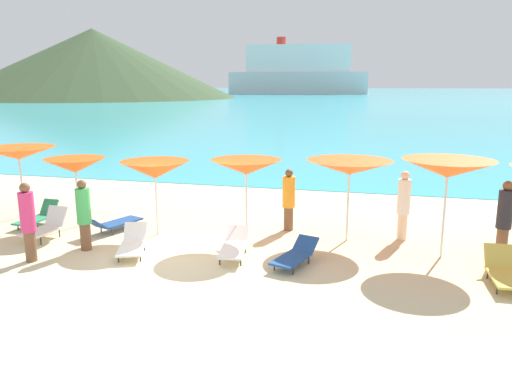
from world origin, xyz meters
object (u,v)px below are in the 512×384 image
(umbrella_2, at_px, (19,153))
(lounge_chair_8, at_px, (295,255))
(umbrella_6, at_px, (349,167))
(cruise_ship, at_px, (298,72))
(beachgoer_3, at_px, (404,203))
(lounge_chair_11, at_px, (38,216))
(beachgoer_1, at_px, (504,217))
(umbrella_7, at_px, (448,169))
(beachgoer_4, at_px, (28,220))
(lounge_chair_9, at_px, (113,223))
(umbrella_3, at_px, (75,166))
(beachgoer_2, at_px, (289,198))
(lounge_chair_10, at_px, (234,246))
(lounge_chair_4, at_px, (505,271))
(lounge_chair_5, at_px, (46,226))
(beachgoer_0, at_px, (84,213))
(lounge_chair_7, at_px, (133,243))
(umbrella_4, at_px, (155,170))
(umbrella_5, at_px, (246,167))

(umbrella_2, distance_m, lounge_chair_8, 9.45)
(umbrella_6, xyz_separation_m, cruise_ship, (-33.32, 188.88, 6.46))
(beachgoer_3, bearing_deg, lounge_chair_11, 160.40)
(beachgoer_1, bearing_deg, lounge_chair_8, -79.05)
(umbrella_7, distance_m, beachgoer_4, 9.88)
(lounge_chair_11, height_order, beachgoer_1, beachgoer_1)
(lounge_chair_9, xyz_separation_m, cruise_ship, (-26.84, 189.69, 8.18))
(umbrella_2, relative_size, beachgoer_1, 1.18)
(umbrella_7, xyz_separation_m, cruise_ship, (-35.63, 189.65, 6.27))
(lounge_chair_11, bearing_deg, umbrella_7, 3.47)
(lounge_chair_11, xyz_separation_m, beachgoer_3, (10.43, 1.21, 0.73))
(umbrella_3, relative_size, beachgoer_2, 1.14)
(umbrella_7, height_order, lounge_chair_10, umbrella_7)
(umbrella_3, xyz_separation_m, lounge_chair_4, (11.18, -1.62, -1.53))
(lounge_chair_5, xyz_separation_m, beachgoer_3, (9.37, 2.25, 0.66))
(beachgoer_0, bearing_deg, umbrella_2, 151.00)
(umbrella_7, bearing_deg, umbrella_2, 176.53)
(umbrella_2, xyz_separation_m, beachgoer_0, (3.73, -2.37, -1.06))
(umbrella_7, height_order, lounge_chair_5, umbrella_7)
(lounge_chair_8, relative_size, cruise_ship, 0.03)
(beachgoer_3, xyz_separation_m, beachgoer_4, (-8.56, -3.89, 0.01))
(beachgoer_2, bearing_deg, cruise_ship, -11.81)
(umbrella_3, height_order, lounge_chair_10, umbrella_3)
(umbrella_2, bearing_deg, lounge_chair_7, -24.91)
(umbrella_3, height_order, umbrella_4, umbrella_4)
(lounge_chair_11, bearing_deg, beachgoer_1, 5.32)
(umbrella_7, bearing_deg, beachgoer_4, -164.27)
(lounge_chair_8, xyz_separation_m, beachgoer_1, (4.74, 1.79, 0.75))
(umbrella_3, xyz_separation_m, lounge_chair_11, (-1.24, -0.21, -1.54))
(lounge_chair_11, bearing_deg, cruise_ship, 100.89)
(lounge_chair_5, bearing_deg, beachgoer_2, 24.87)
(lounge_chair_7, height_order, beachgoer_1, beachgoer_1)
(lounge_chair_7, bearing_deg, lounge_chair_4, -18.80)
(umbrella_4, xyz_separation_m, lounge_chair_11, (-3.86, 0.02, -1.57))
(beachgoer_2, bearing_deg, lounge_chair_10, 139.47)
(beachgoer_1, bearing_deg, umbrella_3, -98.83)
(lounge_chair_8, height_order, lounge_chair_11, lounge_chair_11)
(lounge_chair_8, bearing_deg, cruise_ship, 117.06)
(umbrella_3, distance_m, lounge_chair_8, 7.10)
(umbrella_5, relative_size, beachgoer_4, 1.16)
(lounge_chair_7, bearing_deg, lounge_chair_10, -10.58)
(umbrella_3, height_order, beachgoer_4, umbrella_3)
(umbrella_4, height_order, beachgoer_1, umbrella_4)
(lounge_chair_4, bearing_deg, umbrella_5, 164.42)
(umbrella_3, xyz_separation_m, umbrella_6, (7.75, 0.54, 0.18))
(umbrella_2, relative_size, beachgoer_4, 1.17)
(umbrella_3, relative_size, lounge_chair_5, 1.51)
(umbrella_5, relative_size, cruise_ship, 0.04)
(lounge_chair_10, distance_m, lounge_chair_11, 6.53)
(lounge_chair_4, xyz_separation_m, beachgoer_1, (0.30, 1.80, 0.72))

